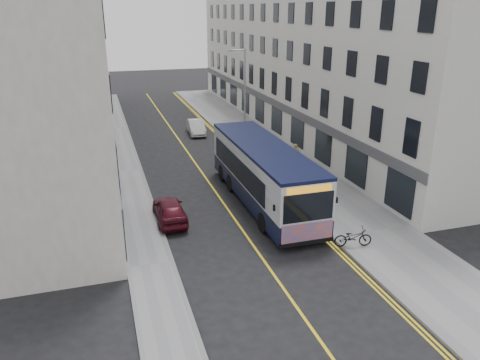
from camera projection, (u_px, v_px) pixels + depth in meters
ground at (249, 239)px, 23.13m from camera, size 140.00×140.00×0.00m
pavement_east at (278, 157)px, 35.60m from camera, size 4.50×64.00×0.12m
pavement_west at (127, 172)px, 32.49m from camera, size 2.00×64.00×0.12m
kerb_east at (250, 160)px, 34.98m from camera, size 0.18×64.00×0.13m
kerb_west at (141, 170)px, 32.77m from camera, size 0.18×64.00×0.13m
road_centre_line at (197, 166)px, 33.89m from camera, size 0.12×64.00×0.01m
road_dbl_yellow_inner at (244, 161)px, 34.87m from camera, size 0.10×64.00×0.01m
road_dbl_yellow_outer at (246, 161)px, 34.93m from camera, size 0.10×64.00×0.01m
terrace_east at (297, 58)px, 42.91m from camera, size 6.00×46.00×13.00m
terrace_west at (60, 65)px, 37.24m from camera, size 6.00×46.00×13.00m
streetlamp at (244, 98)px, 35.33m from camera, size 1.32×0.18×8.00m
city_bus at (263, 172)px, 26.72m from camera, size 2.81×12.08×3.51m
bicycle at (353, 237)px, 22.01m from camera, size 1.89×1.00×0.94m
pedestrian_near at (296, 156)px, 32.89m from camera, size 0.71×0.58×1.70m
pedestrian_far at (270, 145)px, 35.77m from camera, size 0.86×0.70×1.64m
car_white at (196, 127)px, 42.31m from camera, size 1.65×3.97×1.28m
car_maroon at (170, 210)px, 24.87m from camera, size 1.53×3.81×1.30m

